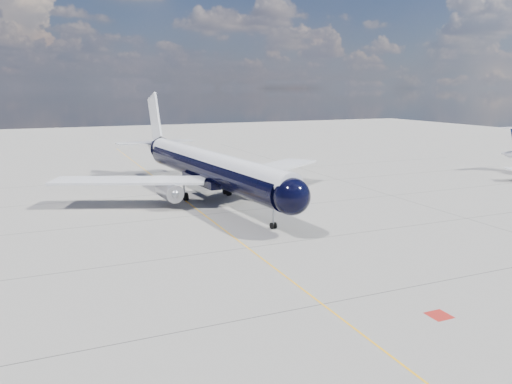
# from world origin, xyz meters

# --- Properties ---
(ground) EXTENTS (320.00, 320.00, 0.00)m
(ground) POSITION_xyz_m (0.00, 30.00, 0.00)
(ground) COLOR gray
(ground) RESTS_ON ground
(taxiway_centerline) EXTENTS (0.16, 160.00, 0.01)m
(taxiway_centerline) POSITION_xyz_m (0.00, 25.00, 0.00)
(taxiway_centerline) COLOR #FFAE0D
(taxiway_centerline) RESTS_ON ground
(red_marking) EXTENTS (1.60, 1.60, 0.01)m
(red_marking) POSITION_xyz_m (6.80, -10.00, 0.00)
(red_marking) COLOR maroon
(red_marking) RESTS_ON ground
(main_airliner) EXTENTS (43.90, 53.69, 15.51)m
(main_airliner) POSITION_xyz_m (3.51, 34.86, 4.81)
(main_airliner) COLOR black
(main_airliner) RESTS_ON ground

